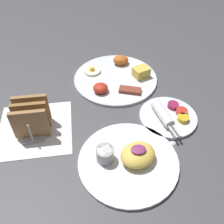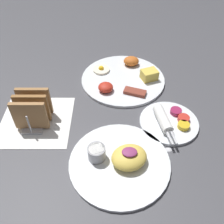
{
  "view_description": "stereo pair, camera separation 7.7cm",
  "coord_description": "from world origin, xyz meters",
  "px_view_note": "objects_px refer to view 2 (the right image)",
  "views": [
    {
      "loc": [
        -0.06,
        -0.53,
        0.57
      ],
      "look_at": [
        0.01,
        0.02,
        0.03
      ],
      "focal_mm": 40.0,
      "sensor_mm": 36.0,
      "label": 1
    },
    {
      "loc": [
        0.01,
        -0.53,
        0.57
      ],
      "look_at": [
        0.01,
        0.02,
        0.03
      ],
      "focal_mm": 40.0,
      "sensor_mm": 36.0,
      "label": 2
    }
  ],
  "objects_px": {
    "toast_rack": "(33,109)",
    "plate_breakfast": "(124,78)",
    "plate_condiments": "(169,121)",
    "plate_foreground": "(120,160)"
  },
  "relations": [
    {
      "from": "plate_breakfast",
      "to": "plate_condiments",
      "type": "distance_m",
      "value": 0.26
    },
    {
      "from": "toast_rack",
      "to": "plate_condiments",
      "type": "bearing_deg",
      "value": -1.49
    },
    {
      "from": "plate_condiments",
      "to": "plate_foreground",
      "type": "xyz_separation_m",
      "value": [
        -0.15,
        -0.15,
        0.0
      ]
    },
    {
      "from": "plate_condiments",
      "to": "toast_rack",
      "type": "relative_size",
      "value": 1.68
    },
    {
      "from": "plate_foreground",
      "to": "toast_rack",
      "type": "bearing_deg",
      "value": 148.93
    },
    {
      "from": "toast_rack",
      "to": "plate_foreground",
      "type": "bearing_deg",
      "value": -31.07
    },
    {
      "from": "plate_breakfast",
      "to": "plate_condiments",
      "type": "bearing_deg",
      "value": -59.66
    },
    {
      "from": "toast_rack",
      "to": "plate_breakfast",
      "type": "bearing_deg",
      "value": 36.97
    },
    {
      "from": "plate_foreground",
      "to": "toast_rack",
      "type": "distance_m",
      "value": 0.31
    },
    {
      "from": "plate_condiments",
      "to": "plate_foreground",
      "type": "bearing_deg",
      "value": -136.6
    }
  ]
}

